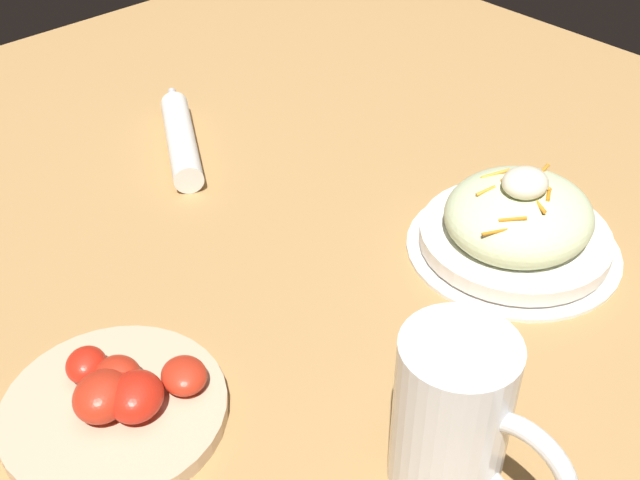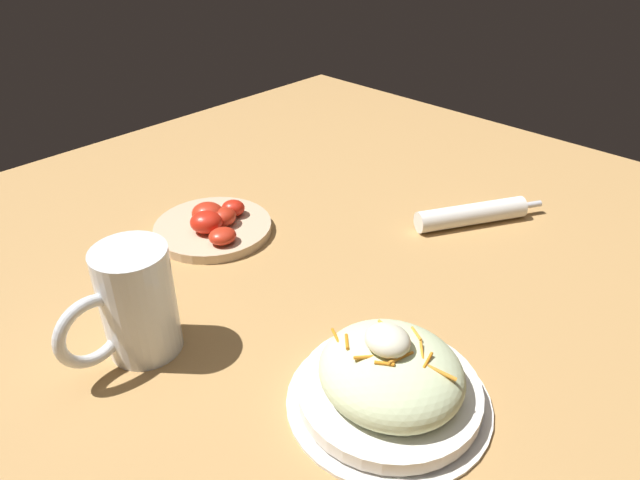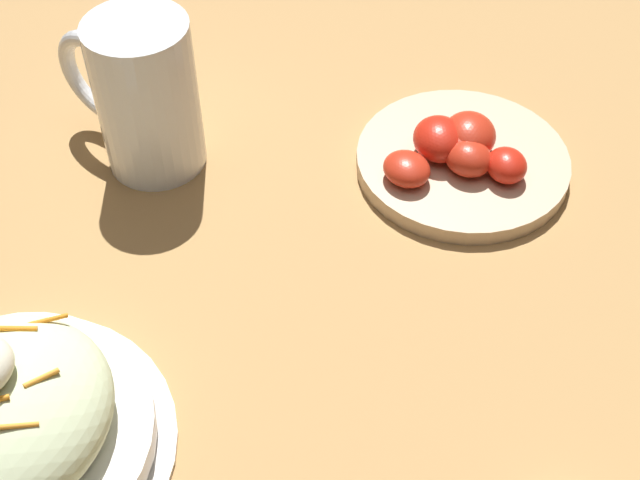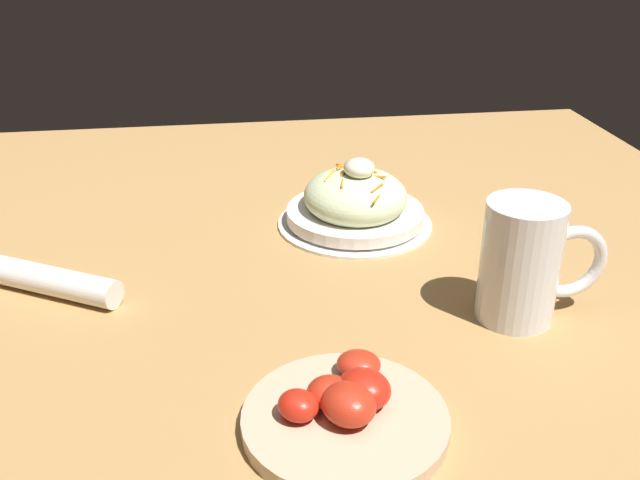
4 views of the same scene
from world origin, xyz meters
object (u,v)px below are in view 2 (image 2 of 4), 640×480
Objects in this scene: salad_plate at (390,381)px; napkin_roll at (472,214)px; tomato_plate at (213,224)px; beer_mug at (136,309)px.

salad_plate is 0.42m from napkin_roll.
tomato_plate is (-0.42, 0.09, -0.02)m from salad_plate.
beer_mug is 0.79× the size of tomato_plate.
beer_mug is at bearing -103.52° from napkin_roll.
tomato_plate reaches higher than napkin_roll.
beer_mug is (-0.27, -0.14, 0.03)m from salad_plate.
tomato_plate is at bearing -132.20° from napkin_roll.
tomato_plate is (-0.15, 0.22, -0.04)m from beer_mug.
salad_plate is 1.07× the size of napkin_roll.
salad_plate reaches higher than napkin_roll.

